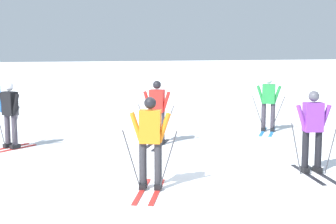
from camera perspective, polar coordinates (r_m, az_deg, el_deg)
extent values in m
plane|color=white|center=(10.14, 1.92, -7.22)|extent=(120.00, 120.00, 0.00)
cube|color=white|center=(28.51, -10.30, 3.92)|extent=(80.00, 8.30, 1.65)
cube|color=red|center=(13.01, -17.94, -4.23)|extent=(1.30, 1.08, 0.02)
cube|color=red|center=(13.23, -18.69, -4.07)|extent=(1.30, 1.08, 0.02)
cube|color=black|center=(13.08, -17.43, -3.87)|extent=(0.28, 0.26, 0.10)
cube|color=black|center=(13.30, -18.18, -3.72)|extent=(0.28, 0.26, 0.10)
cylinder|color=#38333D|center=(13.00, -17.52, -1.82)|extent=(0.14, 0.14, 0.85)
cylinder|color=#38333D|center=(13.22, -18.27, -1.70)|extent=(0.14, 0.14, 0.85)
cube|color=black|center=(13.03, -18.01, 0.96)|extent=(0.43, 0.45, 0.60)
cylinder|color=black|center=(12.82, -17.39, 0.82)|extent=(0.23, 0.26, 0.55)
cylinder|color=black|center=(13.21, -18.74, 0.96)|extent=(0.23, 0.26, 0.55)
sphere|color=silver|center=(12.99, -18.08, 2.84)|extent=(0.22, 0.22, 0.22)
cylinder|color=#38383D|center=(12.81, -17.42, -1.84)|extent=(0.27, 0.33, 1.14)
cylinder|color=#38383D|center=(13.29, -19.04, -1.58)|extent=(0.27, 0.33, 1.14)
cube|color=#237AC6|center=(15.26, 12.06, -2.31)|extent=(0.95, 1.39, 0.02)
cube|color=#237AC6|center=(15.28, 11.02, -2.27)|extent=(0.95, 1.39, 0.02)
cube|color=black|center=(15.39, 12.11, -2.00)|extent=(0.24, 0.28, 0.10)
cube|color=black|center=(15.42, 11.07, -1.96)|extent=(0.24, 0.28, 0.10)
cylinder|color=#38333D|center=(15.32, 12.16, -0.25)|extent=(0.14, 0.14, 0.85)
cylinder|color=#38333D|center=(15.35, 11.12, -0.21)|extent=(0.14, 0.14, 0.85)
cube|color=#23843D|center=(15.26, 11.70, 2.10)|extent=(0.45, 0.41, 0.60)
cylinder|color=#23843D|center=(15.23, 12.63, 2.01)|extent=(0.26, 0.21, 0.55)
cylinder|color=#23843D|center=(15.27, 10.76, 2.07)|extent=(0.26, 0.21, 0.55)
sphere|color=silver|center=(15.23, 11.75, 3.71)|extent=(0.22, 0.22, 0.22)
cylinder|color=#38383D|center=(15.21, 12.70, -0.27)|extent=(0.37, 0.25, 1.12)
cylinder|color=#38383D|center=(15.26, 10.52, -0.19)|extent=(0.37, 0.25, 1.12)
cube|color=black|center=(12.98, -0.87, -3.88)|extent=(0.90, 1.42, 0.02)
cube|color=black|center=(13.05, -2.06, -3.82)|extent=(0.90, 1.42, 0.02)
cube|color=black|center=(13.11, -0.69, -3.50)|extent=(0.24, 0.28, 0.10)
cube|color=black|center=(13.18, -1.87, -3.44)|extent=(0.24, 0.28, 0.10)
cylinder|color=#38333D|center=(13.02, -0.70, -1.45)|extent=(0.14, 0.14, 0.85)
cylinder|color=#38333D|center=(13.10, -1.88, -1.40)|extent=(0.14, 0.14, 0.85)
cube|color=red|center=(12.98, -1.30, 1.30)|extent=(0.45, 0.40, 0.60)
cylinder|color=red|center=(12.89, -0.25, 1.21)|extent=(0.27, 0.21, 0.55)
cylinder|color=red|center=(13.03, -2.38, 1.27)|extent=(0.27, 0.21, 0.55)
sphere|color=black|center=(12.94, -1.31, 3.20)|extent=(0.22, 0.22, 0.22)
cylinder|color=#38383D|center=(12.89, -0.16, -1.58)|extent=(0.37, 0.23, 1.08)
cylinder|color=#38383D|center=(13.05, -2.65, -1.47)|extent=(0.37, 0.23, 1.08)
cube|color=black|center=(10.55, 17.39, -6.92)|extent=(0.36, 1.59, 0.02)
cube|color=black|center=(10.44, 15.98, -7.02)|extent=(0.36, 1.59, 0.02)
cube|color=black|center=(10.67, 17.07, -6.41)|extent=(0.16, 0.28, 0.10)
cube|color=black|center=(10.56, 15.68, -6.51)|extent=(0.16, 0.28, 0.10)
cylinder|color=black|center=(10.57, 17.17, -3.91)|extent=(0.14, 0.14, 0.85)
cylinder|color=black|center=(10.46, 15.77, -3.98)|extent=(0.14, 0.14, 0.85)
cube|color=purple|center=(10.41, 16.60, -0.57)|extent=(0.41, 0.30, 0.60)
cylinder|color=purple|center=(10.50, 17.90, -0.63)|extent=(0.27, 0.13, 0.55)
cylinder|color=purple|center=(10.30, 15.37, -0.69)|extent=(0.27, 0.13, 0.55)
sphere|color=#4C4C56|center=(10.36, 16.69, 1.78)|extent=(0.22, 0.22, 0.22)
cylinder|color=#38383D|center=(10.58, 18.56, -4.02)|extent=(0.25, 0.07, 1.07)
cylinder|color=#38383D|center=(10.28, 14.77, -4.20)|extent=(0.25, 0.07, 1.07)
cube|color=red|center=(8.89, -1.29, -9.28)|extent=(0.71, 1.51, 0.02)
cube|color=red|center=(8.93, -3.09, -9.21)|extent=(0.71, 1.51, 0.02)
cube|color=black|center=(9.02, -1.16, -8.64)|extent=(0.21, 0.29, 0.10)
cube|color=black|center=(9.06, -2.93, -8.58)|extent=(0.21, 0.29, 0.10)
cylinder|color=#2D2D33|center=(8.90, -1.17, -5.71)|extent=(0.14, 0.14, 0.85)
cylinder|color=#2D2D33|center=(8.94, -2.96, -5.65)|extent=(0.14, 0.14, 0.85)
cube|color=orange|center=(8.79, -2.08, -1.71)|extent=(0.44, 0.37, 0.60)
cylinder|color=orange|center=(8.74, -0.48, -1.85)|extent=(0.27, 0.18, 0.55)
cylinder|color=orange|center=(8.82, -3.71, -1.78)|extent=(0.27, 0.18, 0.55)
sphere|color=black|center=(8.74, -2.10, 1.07)|extent=(0.22, 0.22, 0.22)
cylinder|color=#38383D|center=(8.78, -0.04, -5.81)|extent=(0.33, 0.16, 1.12)
cylinder|color=#38383D|center=(8.87, -4.25, -5.69)|extent=(0.33, 0.16, 1.12)
cylinder|color=#1E56AD|center=(20.58, -19.09, 2.83)|extent=(0.06, 0.06, 2.06)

